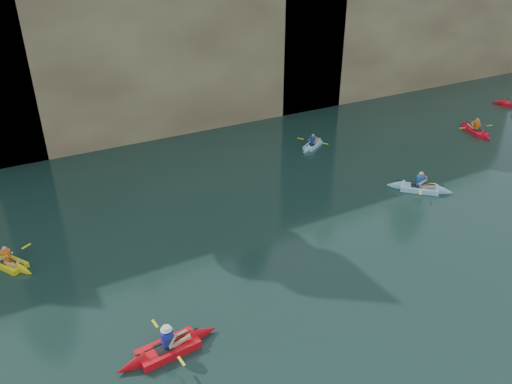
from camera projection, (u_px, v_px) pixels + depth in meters
ground at (395, 364)px, 15.51m from camera, size 160.00×160.00×0.00m
cliff at (116, 21)px, 35.92m from camera, size 70.00×16.00×12.00m
cliff_slab_center at (180, 41)px, 31.18m from camera, size 24.00×2.40×11.40m
cliff_slab_east at (415, 27)px, 40.02m from camera, size 26.00×2.40×9.84m
sea_cave_center at (95, 122)px, 30.06m from camera, size 3.50×1.00×3.20m
sea_cave_east at (291, 81)px, 35.69m from camera, size 5.00×1.00×4.50m
main_kayaker at (168, 348)px, 15.87m from camera, size 3.54×2.36×1.30m
kayaker_ltblue_near at (419, 188)px, 25.65m from camera, size 2.93×2.89×1.32m
kayaker_red_far at (475, 131)px, 32.88m from camera, size 2.36×3.43×1.24m
kayaker_yellow at (8, 263)px, 19.95m from camera, size 2.08×2.72×1.14m
kayaker_ltblue_mid at (313, 145)px, 30.80m from camera, size 2.64×1.96×1.03m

